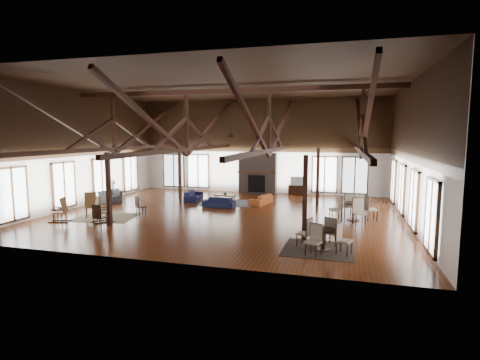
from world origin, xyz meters
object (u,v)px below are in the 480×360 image
(cafe_table_near, at_px, (324,236))
(armchair, at_px, (110,197))
(tv_console, at_px, (298,190))
(sofa_navy_left, at_px, (194,196))
(coffee_table, at_px, (225,196))
(sofa_orange, at_px, (261,199))
(cafe_table_far, at_px, (353,208))
(sofa_navy_front, at_px, (219,203))

(cafe_table_near, bearing_deg, armchair, 154.54)
(armchair, bearing_deg, tv_console, -37.44)
(sofa_navy_left, height_order, coffee_table, sofa_navy_left)
(coffee_table, height_order, armchair, armchair)
(sofa_orange, height_order, cafe_table_near, cafe_table_near)
(tv_console, bearing_deg, cafe_table_far, -64.22)
(sofa_orange, distance_m, coffee_table, 2.03)
(armchair, relative_size, cafe_table_far, 0.48)
(sofa_navy_left, xyz_separation_m, sofa_orange, (3.96, -0.04, -0.02))
(sofa_navy_front, bearing_deg, sofa_navy_left, 143.87)
(sofa_orange, distance_m, cafe_table_far, 5.52)
(cafe_table_far, relative_size, tv_console, 1.82)
(sofa_orange, relative_size, tv_console, 1.52)
(armchair, height_order, cafe_table_near, cafe_table_near)
(sofa_navy_left, relative_size, cafe_table_near, 1.00)
(tv_console, bearing_deg, coffee_table, -132.80)
(sofa_navy_front, distance_m, sofa_orange, 2.45)
(sofa_navy_front, relative_size, cafe_table_far, 0.78)
(sofa_navy_front, bearing_deg, sofa_orange, 39.81)
(tv_console, bearing_deg, sofa_navy_front, -123.32)
(armchair, bearing_deg, coffee_table, -51.33)
(sofa_navy_left, relative_size, armchair, 1.86)
(cafe_table_far, bearing_deg, sofa_orange, 149.45)
(sofa_navy_left, height_order, armchair, armchair)
(coffee_table, distance_m, armchair, 6.36)
(sofa_orange, bearing_deg, tv_console, 170.51)
(coffee_table, bearing_deg, sofa_orange, 11.08)
(sofa_orange, relative_size, coffee_table, 1.44)
(sofa_orange, xyz_separation_m, cafe_table_far, (4.75, -2.80, 0.29))
(sofa_navy_left, bearing_deg, sofa_orange, -100.03)
(cafe_table_far, bearing_deg, sofa_navy_front, 169.15)
(sofa_navy_left, height_order, tv_console, tv_console)
(sofa_orange, relative_size, armchair, 1.73)
(sofa_orange, height_order, tv_console, tv_console)
(sofa_navy_front, distance_m, sofa_navy_left, 2.58)
(sofa_orange, bearing_deg, sofa_navy_left, -77.48)
(armchair, bearing_deg, sofa_navy_front, -64.29)
(sofa_navy_front, height_order, coffee_table, sofa_navy_front)
(armchair, bearing_deg, sofa_orange, -54.61)
(cafe_table_near, bearing_deg, sofa_orange, 116.12)
(sofa_navy_left, xyz_separation_m, coffee_table, (1.94, -0.14, 0.11))
(sofa_orange, xyz_separation_m, cafe_table_near, (3.70, -7.54, 0.23))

